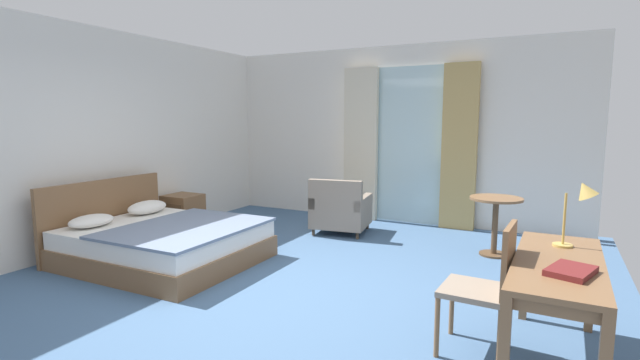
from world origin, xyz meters
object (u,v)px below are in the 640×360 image
(bed, at_px, (161,241))
(writing_desk, at_px, (558,274))
(round_cafe_table, at_px, (496,213))
(nightstand, at_px, (183,212))
(closed_book, at_px, (571,271))
(desk_lamp, at_px, (581,198))
(armchair_by_window, at_px, (340,211))
(desk_chair, at_px, (488,282))

(bed, distance_m, writing_desk, 4.15)
(bed, distance_m, round_cafe_table, 4.02)
(nightstand, xyz_separation_m, closed_book, (5.05, -2.02, 0.49))
(desk_lamp, bearing_deg, nightstand, 165.04)
(bed, distance_m, armchair_by_window, 2.56)
(desk_chair, xyz_separation_m, desk_lamp, (0.55, 0.44, 0.57))
(desk_lamp, relative_size, closed_book, 1.59)
(nightstand, height_order, writing_desk, writing_desk)
(desk_lamp, bearing_deg, writing_desk, -107.59)
(bed, bearing_deg, nightstand, 124.49)
(bed, height_order, closed_book, bed)
(bed, relative_size, nightstand, 3.84)
(nightstand, height_order, armchair_by_window, armchair_by_window)
(writing_desk, bearing_deg, desk_lamp, 72.41)
(round_cafe_table, bearing_deg, bed, -149.26)
(desk_chair, distance_m, round_cafe_table, 2.59)
(bed, relative_size, writing_desk, 1.38)
(desk_chair, bearing_deg, closed_book, -23.92)
(nightstand, distance_m, closed_book, 5.46)
(nightstand, bearing_deg, desk_lamp, -14.96)
(round_cafe_table, bearing_deg, writing_desk, -75.35)
(armchair_by_window, bearing_deg, round_cafe_table, -4.12)
(desk_lamp, distance_m, closed_book, 0.75)
(nightstand, height_order, round_cafe_table, round_cafe_table)
(desk_chair, bearing_deg, armchair_by_window, 131.14)
(bed, distance_m, closed_book, 4.26)
(nightstand, xyz_separation_m, armchair_by_window, (2.18, 0.92, 0.06))
(round_cafe_table, bearing_deg, desk_lamp, -69.87)
(writing_desk, relative_size, round_cafe_table, 2.07)
(nightstand, relative_size, writing_desk, 0.36)
(bed, bearing_deg, writing_desk, -6.54)
(closed_book, bearing_deg, desk_lamp, 103.20)
(desk_chair, height_order, closed_book, desk_chair)
(desk_lamp, xyz_separation_m, round_cafe_table, (-0.78, 2.13, -0.58))
(bed, bearing_deg, closed_book, -10.09)
(closed_book, height_order, round_cafe_table, closed_book)
(desk_chair, height_order, round_cafe_table, desk_chair)
(nightstand, height_order, desk_lamp, desk_lamp)
(writing_desk, bearing_deg, bed, 173.46)
(bed, height_order, round_cafe_table, bed)
(nightstand, relative_size, desk_chair, 0.56)
(nightstand, distance_m, writing_desk, 5.30)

